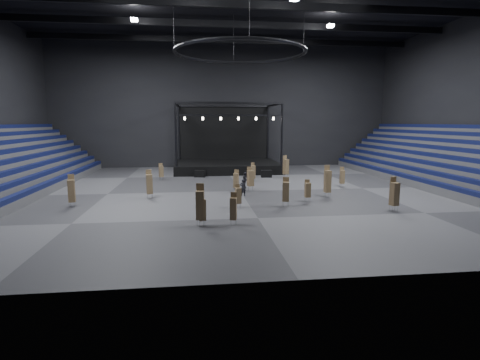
{
  "coord_description": "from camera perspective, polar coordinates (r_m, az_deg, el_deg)",
  "views": [
    {
      "loc": [
        -4.25,
        -35.61,
        6.62
      ],
      "look_at": [
        -0.25,
        -2.0,
        1.4
      ],
      "focal_mm": 28.0,
      "sensor_mm": 36.0,
      "label": 1
    }
  ],
  "objects": [
    {
      "name": "roof_girders",
      "position": [
        37.4,
        0.02,
        25.2
      ],
      "size": [
        49.0,
        30.35,
        0.7
      ],
      "color": "black",
      "rests_on": "ceiling"
    },
    {
      "name": "flight_case_right",
      "position": [
        45.62,
        4.04,
        0.95
      ],
      "size": [
        1.32,
        0.7,
        0.86
      ],
      "primitive_type": "cube",
      "rotation": [
        0.0,
        0.0,
        -0.04
      ],
      "color": "black",
      "rests_on": "floor"
    },
    {
      "name": "chair_stack_10",
      "position": [
        44.16,
        -11.93,
        1.34
      ],
      "size": [
        0.59,
        0.59,
        1.97
      ],
      "rotation": [
        0.0,
        0.0,
        0.35
      ],
      "color": "silver",
      "rests_on": "floor"
    },
    {
      "name": "chair_stack_15",
      "position": [
        42.21,
        2.02,
        1.27
      ],
      "size": [
        0.49,
        0.49,
        2.16
      ],
      "rotation": [
        0.0,
        0.0,
        0.2
      ],
      "color": "silver",
      "rests_on": "floor"
    },
    {
      "name": "stage",
      "position": [
        52.28,
        -2.1,
        3.08
      ],
      "size": [
        14.0,
        10.0,
        9.2
      ],
      "color": "black",
      "rests_on": "floor"
    },
    {
      "name": "wall_back",
      "position": [
        56.82,
        -2.54,
        11.16
      ],
      "size": [
        50.0,
        0.2,
        18.0
      ],
      "primitive_type": "cube",
      "color": "black",
      "rests_on": "ground"
    },
    {
      "name": "chair_stack_4",
      "position": [
        32.04,
        10.27,
        -1.47
      ],
      "size": [
        0.45,
        0.45,
        1.86
      ],
      "rotation": [
        0.0,
        0.0,
        0.02
      ],
      "color": "silver",
      "rests_on": "floor"
    },
    {
      "name": "chair_stack_12",
      "position": [
        36.04,
        -0.6,
        -0.01
      ],
      "size": [
        0.59,
        0.59,
        2.12
      ],
      "rotation": [
        0.0,
        0.0,
        -0.34
      ],
      "color": "silver",
      "rests_on": "floor"
    },
    {
      "name": "chair_stack_0",
      "position": [
        36.62,
        1.6,
        0.32
      ],
      "size": [
        0.69,
        0.69,
        2.33
      ],
      "rotation": [
        0.0,
        0.0,
        0.36
      ],
      "color": "silver",
      "rests_on": "floor"
    },
    {
      "name": "chair_stack_9",
      "position": [
        33.69,
        -13.65,
        -0.54
      ],
      "size": [
        0.61,
        0.61,
        2.54
      ],
      "rotation": [
        0.0,
        0.0,
        0.25
      ],
      "color": "silver",
      "rests_on": "floor"
    },
    {
      "name": "chair_stack_5",
      "position": [
        32.25,
        -24.29,
        -1.45
      ],
      "size": [
        0.55,
        0.55,
        2.6
      ],
      "rotation": [
        0.0,
        0.0,
        0.15
      ],
      "color": "silver",
      "rests_on": "floor"
    },
    {
      "name": "chair_stack_13",
      "position": [
        24.2,
        -6.1,
        -3.71
      ],
      "size": [
        0.57,
        0.57,
        2.76
      ],
      "rotation": [
        0.0,
        0.0,
        -0.1
      ],
      "color": "silver",
      "rests_on": "floor"
    },
    {
      "name": "chair_stack_11",
      "position": [
        24.27,
        -5.82,
        -4.46
      ],
      "size": [
        0.53,
        0.53,
        2.07
      ],
      "rotation": [
        0.0,
        0.0,
        0.28
      ],
      "color": "silver",
      "rests_on": "floor"
    },
    {
      "name": "chair_stack_2",
      "position": [
        30.35,
        22.46,
        -1.9
      ],
      "size": [
        0.63,
        0.63,
        2.6
      ],
      "rotation": [
        0.0,
        0.0,
        0.21
      ],
      "color": "silver",
      "rests_on": "floor"
    },
    {
      "name": "chair_stack_7",
      "position": [
        24.38,
        -1.02,
        -4.3
      ],
      "size": [
        0.5,
        0.5,
        2.14
      ],
      "rotation": [
        0.0,
        0.0,
        -0.25
      ],
      "color": "silver",
      "rests_on": "floor"
    },
    {
      "name": "crew_member",
      "position": [
        37.82,
        0.86,
        -0.05
      ],
      "size": [
        0.88,
        0.98,
        1.65
      ],
      "primitive_type": "imported",
      "rotation": [
        0.0,
        0.0,
        1.18
      ],
      "color": "black",
      "rests_on": "floor"
    },
    {
      "name": "bleachers_right",
      "position": [
        45.07,
        30.37,
        1.33
      ],
      "size": [
        7.2,
        40.0,
        6.4
      ],
      "color": "#4E4E50",
      "rests_on": "floor"
    },
    {
      "name": "flight_case_mid",
      "position": [
        45.74,
        1.53,
        0.95
      ],
      "size": [
        1.35,
        0.99,
        0.81
      ],
      "primitive_type": "cube",
      "rotation": [
        0.0,
        0.0,
        0.35
      ],
      "color": "black",
      "rests_on": "floor"
    },
    {
      "name": "chair_stack_14",
      "position": [
        34.26,
        13.19,
        -0.13
      ],
      "size": [
        0.56,
        0.56,
        2.87
      ],
      "rotation": [
        0.0,
        0.0,
        0.09
      ],
      "color": "silver",
      "rests_on": "floor"
    },
    {
      "name": "flight_case_left",
      "position": [
        45.94,
        -6.13,
        0.95
      ],
      "size": [
        1.36,
        0.89,
        0.83
      ],
      "primitive_type": "cube",
      "rotation": [
        0.0,
        0.0,
        -0.23
      ],
      "color": "black",
      "rests_on": "floor"
    },
    {
      "name": "chair_stack_3",
      "position": [
        29.82,
        6.98,
        -1.69
      ],
      "size": [
        0.62,
        0.62,
        2.35
      ],
      "rotation": [
        0.0,
        0.0,
        -0.23
      ],
      "color": "silver",
      "rests_on": "floor"
    },
    {
      "name": "man_center",
      "position": [
        33.9,
        0.47,
        -1.17
      ],
      "size": [
        0.65,
        0.52,
        1.54
      ],
      "primitive_type": "imported",
      "rotation": [
        0.0,
        0.0,
        2.83
      ],
      "color": "black",
      "rests_on": "floor"
    },
    {
      "name": "wall_front",
      "position": [
        15.41,
        9.78,
        17.53
      ],
      "size": [
        50.0,
        0.2,
        18.0
      ],
      "primitive_type": "cube",
      "color": "black",
      "rests_on": "ground"
    },
    {
      "name": "chair_stack_1",
      "position": [
        29.24,
        -0.3,
        -2.33
      ],
      "size": [
        0.5,
        0.5,
        1.87
      ],
      "rotation": [
        0.0,
        0.0,
        0.26
      ],
      "color": "silver",
      "rests_on": "floor"
    },
    {
      "name": "truss_ring",
      "position": [
        36.43,
        0.02,
        18.85
      ],
      "size": [
        12.3,
        12.3,
        5.15
      ],
      "color": "black",
      "rests_on": "ceiling"
    },
    {
      "name": "floor",
      "position": [
        36.47,
        0.02,
        -1.69
      ],
      "size": [
        50.0,
        50.0,
        0.0
      ],
      "primitive_type": "plane",
      "color": "#49494B",
      "rests_on": "ground"
    },
    {
      "name": "chair_stack_6",
      "position": [
        45.23,
        6.99,
        2.09
      ],
      "size": [
        0.72,
        0.72,
        2.72
      ],
      "rotation": [
        0.0,
        0.0,
        0.43
      ],
      "color": "silver",
      "rests_on": "floor"
    },
    {
      "name": "chair_stack_8",
      "position": [
        40.0,
        15.31,
        0.51
      ],
      "size": [
        0.48,
        0.48,
        2.08
      ],
      "rotation": [
        0.0,
        0.0,
        -0.1
      ],
      "color": "silver",
      "rests_on": "floor"
    }
  ]
}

